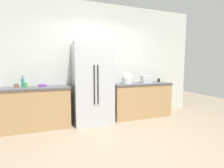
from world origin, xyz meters
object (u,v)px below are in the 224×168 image
Objects in this scene: cup_c at (25,85)px; bowl_a at (42,85)px; rice_cooker at (127,79)px; toaster at (146,79)px; cup_b at (159,80)px; bottle_a at (23,82)px; cup_a at (16,86)px; refrigerator at (93,83)px.

cup_c reaches higher than bowl_a.
rice_cooker is 2.74× the size of cup_c.
toaster is 1.62× the size of bowl_a.
toaster reaches higher than cup_c.
bowl_a is at bearing -177.91° from cup_b.
bottle_a is 2.73× the size of cup_a.
bottle_a is (-1.46, 0.17, 0.05)m from refrigerator.
bowl_a is (0.38, -0.09, -0.07)m from bottle_a.
rice_cooker is (0.89, 0.02, 0.08)m from refrigerator.
cup_b is 0.56× the size of bowl_a.
toaster is at bearing -1.41° from cup_a.
bottle_a is 0.19m from cup_c.
cup_a is at bearing 177.96° from refrigerator.
refrigerator is 1.57m from cup_a.
cup_c is at bearing -176.60° from cup_b.
cup_a is at bearing 178.59° from toaster.
cup_a is at bearing -177.19° from bowl_a.
cup_a is (-0.11, -0.11, -0.05)m from bottle_a.
cup_c is at bearing -179.35° from rice_cooker.
bottle_a is at bearing 111.38° from cup_c.
cup_c is (-2.28, -0.03, -0.07)m from rice_cooker.
bottle_a is at bearing 176.39° from rice_cooker.
refrigerator is 1.42m from toaster.
bowl_a is at bearing -12.73° from bottle_a.
cup_b is at bearing 9.24° from rice_cooker.
toaster is 0.91× the size of rice_cooker.
rice_cooker is at bearing 176.12° from toaster.
bowl_a is (-2.49, 0.10, -0.07)m from toaster.
refrigerator is 7.19× the size of toaster.
cup_a is at bearing 159.90° from cup_c.
rice_cooker is at bearing -170.76° from cup_b.
toaster is at bearing -0.20° from cup_c.
bowl_a is at bearing 2.81° from cup_a.
rice_cooker reaches higher than cup_b.
refrigerator is at bearing -6.49° from bottle_a.
toaster is at bearing -158.73° from cup_b.
refrigerator is 17.93× the size of cup_c.
toaster is 2.90× the size of cup_a.
toaster is 2.81m from cup_c.
toaster is (1.42, -0.02, 0.06)m from refrigerator.
toaster is 2.90× the size of cup_b.
refrigerator is at bearing 0.33° from cup_c.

